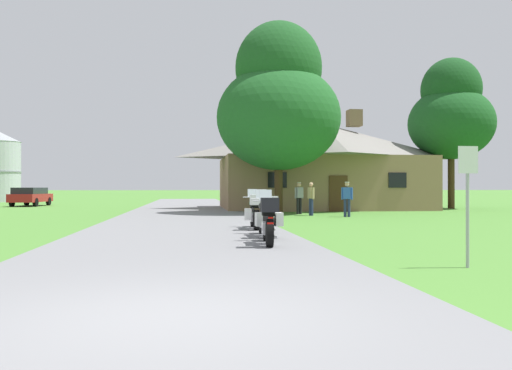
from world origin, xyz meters
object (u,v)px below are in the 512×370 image
(bystander_tan_shirt_beside_signpost, at_px, (311,197))
(motorcycle_black_second_in_row, at_px, (267,217))
(parked_red_suv_far_left, at_px, (31,196))
(motorcycle_silver_nearest_to_camera, at_px, (268,221))
(bystander_blue_shirt_by_tree, at_px, (347,197))
(tree_by_lodge_front, at_px, (279,103))
(tree_right_of_lodge, at_px, (451,113))
(motorcycle_green_farthest_in_row, at_px, (255,212))
(metal_signpost_roadside, at_px, (468,191))
(bystander_gray_shirt_near_lodge, at_px, (299,196))

(bystander_tan_shirt_beside_signpost, bearing_deg, motorcycle_black_second_in_row, -30.52)
(parked_red_suv_far_left, bearing_deg, motorcycle_silver_nearest_to_camera, -61.03)
(bystander_blue_shirt_by_tree, bearing_deg, tree_by_lodge_front, 151.27)
(motorcycle_silver_nearest_to_camera, height_order, tree_right_of_lodge, tree_right_of_lodge)
(motorcycle_black_second_in_row, relative_size, motorcycle_green_farthest_in_row, 1.00)
(bystander_tan_shirt_beside_signpost, distance_m, bystander_blue_shirt_by_tree, 2.01)
(motorcycle_black_second_in_row, relative_size, metal_signpost_roadside, 0.97)
(motorcycle_silver_nearest_to_camera, height_order, motorcycle_black_second_in_row, same)
(metal_signpost_roadside, bearing_deg, bystander_gray_shirt_near_lodge, 87.34)
(bystander_tan_shirt_beside_signpost, height_order, metal_signpost_roadside, metal_signpost_roadside)
(bystander_gray_shirt_near_lodge, bearing_deg, metal_signpost_roadside, 62.12)
(bystander_blue_shirt_by_tree, xyz_separation_m, metal_signpost_roadside, (-2.62, -16.05, 0.40))
(motorcycle_green_farthest_in_row, bearing_deg, bystander_blue_shirt_by_tree, 56.62)
(motorcycle_black_second_in_row, bearing_deg, tree_by_lodge_front, 78.40)
(motorcycle_black_second_in_row, distance_m, tree_right_of_lodge, 25.42)
(metal_signpost_roadside, bearing_deg, tree_right_of_lodge, 63.52)
(bystander_tan_shirt_beside_signpost, bearing_deg, motorcycle_silver_nearest_to_camera, -28.91)
(motorcycle_black_second_in_row, bearing_deg, bystander_blue_shirt_by_tree, 61.71)
(motorcycle_green_farthest_in_row, distance_m, parked_red_suv_far_left, 28.75)
(bystander_gray_shirt_near_lodge, bearing_deg, tree_right_of_lodge, -177.19)
(tree_right_of_lodge, relative_size, parked_red_suv_far_left, 2.14)
(motorcycle_green_farthest_in_row, distance_m, tree_by_lodge_front, 12.64)
(bystander_tan_shirt_beside_signpost, xyz_separation_m, metal_signpost_roadside, (-1.18, -17.45, 0.42))
(motorcycle_silver_nearest_to_camera, relative_size, parked_red_suv_far_left, 0.44)
(bystander_gray_shirt_near_lodge, relative_size, tree_right_of_lodge, 0.17)
(motorcycle_black_second_in_row, bearing_deg, motorcycle_green_farthest_in_row, 88.95)
(bystander_tan_shirt_beside_signpost, height_order, bystander_blue_shirt_by_tree, bystander_blue_shirt_by_tree)
(motorcycle_green_farthest_in_row, distance_m, bystander_gray_shirt_near_lodge, 11.14)
(metal_signpost_roadside, bearing_deg, bystander_blue_shirt_by_tree, 80.74)
(tree_right_of_lodge, distance_m, tree_by_lodge_front, 13.84)
(motorcycle_black_second_in_row, xyz_separation_m, bystander_gray_shirt_near_lodge, (3.64, 13.25, 0.34))
(motorcycle_silver_nearest_to_camera, relative_size, bystander_blue_shirt_by_tree, 1.24)
(motorcycle_silver_nearest_to_camera, xyz_separation_m, metal_signpost_roadside, (3.02, -3.68, 0.73))
(tree_right_of_lodge, bearing_deg, bystander_gray_shirt_near_lodge, -151.96)
(tree_by_lodge_front, distance_m, parked_red_suv_far_left, 22.36)
(motorcycle_green_farthest_in_row, distance_m, tree_right_of_lodge, 23.39)
(bystander_tan_shirt_beside_signpost, distance_m, parked_red_suv_far_left, 24.13)
(motorcycle_black_second_in_row, xyz_separation_m, tree_right_of_lodge, (15.30, 19.46, 5.76))
(bystander_blue_shirt_by_tree, height_order, parked_red_suv_far_left, bystander_blue_shirt_by_tree)
(bystander_tan_shirt_beside_signpost, relative_size, bystander_blue_shirt_by_tree, 0.99)
(bystander_gray_shirt_near_lodge, xyz_separation_m, parked_red_suv_far_left, (-17.71, 14.54, -0.17))
(motorcycle_black_second_in_row, bearing_deg, bystander_tan_shirt_beside_signpost, 70.64)
(motorcycle_green_farthest_in_row, relative_size, bystander_tan_shirt_beside_signpost, 1.25)
(tree_right_of_lodge, height_order, tree_by_lodge_front, tree_by_lodge_front)
(motorcycle_black_second_in_row, distance_m, motorcycle_green_farthest_in_row, 2.73)
(motorcycle_green_farthest_in_row, height_order, metal_signpost_roadside, metal_signpost_roadside)
(parked_red_suv_far_left, bearing_deg, bystander_blue_shirt_by_tree, -37.80)
(motorcycle_green_farthest_in_row, relative_size, tree_by_lodge_front, 0.20)
(motorcycle_silver_nearest_to_camera, height_order, parked_red_suv_far_left, parked_red_suv_far_left)
(motorcycle_green_farthest_in_row, bearing_deg, bystander_tan_shirt_beside_signpost, 68.25)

